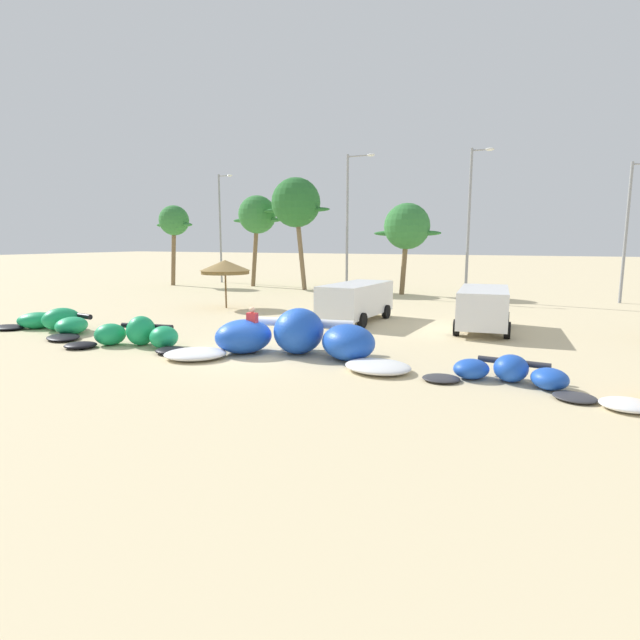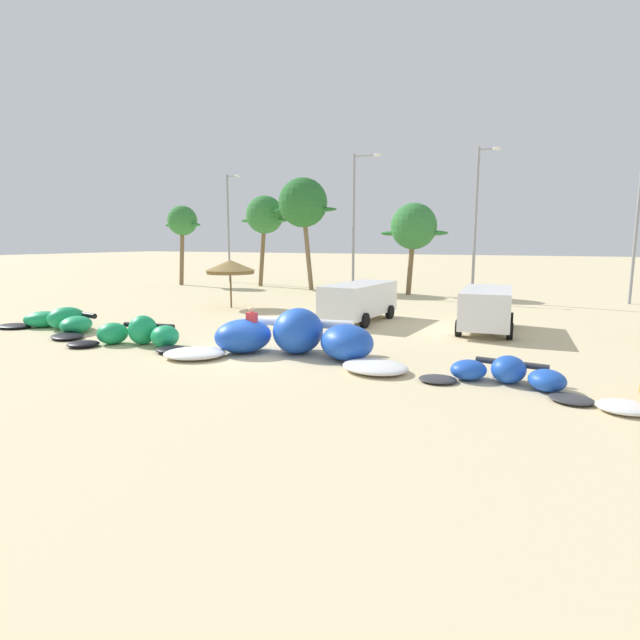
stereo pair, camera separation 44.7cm
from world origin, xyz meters
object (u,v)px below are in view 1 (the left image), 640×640
kite_center (509,373)px  lamppost_west_center (349,217)px  palm_center_left (407,227)px  beach_umbrella_near_van (225,267)px  parked_car_second (357,299)px  lamppost_east (630,225)px  palm_leftmost (174,222)px  palm_left (257,216)px  kite_far_left (54,323)px  lamppost_east_center (470,218)px  palm_left_of_gap (296,203)px  kite_left (137,335)px  person_near_kites (253,330)px  parked_van (483,306)px  lamppost_west (221,224)px  kite_left_of_center (295,339)px

kite_center → lamppost_west_center: size_ratio=0.47×
kite_center → palm_center_left: size_ratio=0.70×
beach_umbrella_near_van → parked_car_second: beach_umbrella_near_van is taller
lamppost_east → palm_center_left: bearing=-177.9°
beach_umbrella_near_van → parked_car_second: (8.59, -1.41, -1.28)m
palm_leftmost → palm_left: 7.36m
kite_far_left → lamppost_east_center: size_ratio=0.64×
parked_car_second → lamppost_east_center: bearing=72.5°
kite_far_left → palm_left_of_gap: bearing=87.5°
kite_left → palm_left_of_gap: 23.63m
person_near_kites → kite_far_left: bearing=179.1°
parked_van → lamppost_west: lamppost_west is taller
kite_center → palm_left: size_ratio=0.60×
lamppost_west → parked_car_second: bearing=-40.4°
parked_van → palm_center_left: bearing=117.6°
kite_center → lamppost_east_center: bearing=101.3°
kite_far_left → lamppost_west_center: (6.13, 19.41, 5.13)m
kite_far_left → palm_leftmost: (-10.28, 20.18, 5.09)m
kite_left_of_center → lamppost_east: lamppost_east is taller
palm_leftmost → lamppost_east: (33.95, 1.30, -0.64)m
kite_center → parked_car_second: bearing=131.4°
palm_leftmost → lamppost_east_center: bearing=-1.8°
lamppost_west_center → lamppost_east: lamppost_west_center is taller
person_near_kites → palm_left: palm_left is taller
lamppost_west → lamppost_west_center: (14.66, -5.17, 0.06)m
kite_far_left → person_near_kites: person_near_kites is taller
lamppost_east_center → palm_left_of_gap: bearing=172.1°
kite_far_left → palm_center_left: palm_center_left is taller
palm_leftmost → lamppost_west: 4.74m
person_near_kites → palm_center_left: size_ratio=0.25×
kite_left_of_center → person_near_kites: person_near_kites is taller
kite_left_of_center → parked_van: parked_van is taller
kite_left_of_center → lamppost_west_center: 20.76m
beach_umbrella_near_van → lamppost_west: lamppost_west is taller
palm_left_of_gap → lamppost_east: size_ratio=1.02×
person_near_kites → palm_leftmost: bearing=135.0°
parked_van → palm_left: palm_left is taller
palm_left → palm_left_of_gap: bearing=-13.6°
lamppost_west_center → beach_umbrella_near_van: bearing=-110.8°
kite_far_left → kite_center: kite_far_left is taller
beach_umbrella_near_van → parked_van: size_ratio=0.57×
kite_left_of_center → palm_left: 27.32m
kite_left → lamppost_east_center: lamppost_east_center is taller
beach_umbrella_near_van → lamppost_west_center: bearing=69.2°
kite_far_left → palm_left: (-3.24, 22.29, 5.58)m
beach_umbrella_near_van → palm_leftmost: bearing=139.6°
parked_van → person_near_kites: bearing=-130.4°
person_near_kites → palm_center_left: bearing=90.4°
kite_left_of_center → palm_left: palm_left is taller
kite_left_of_center → palm_center_left: bearing=94.6°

